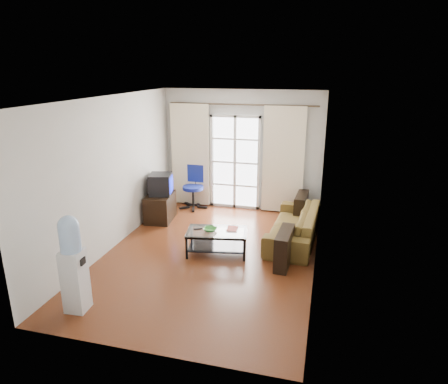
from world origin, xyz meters
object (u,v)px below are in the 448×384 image
object	(u,v)px
crt_tv	(160,184)
sofa	(294,225)
water_cooler	(73,262)
coffee_table	(217,239)
tv_stand	(160,207)
task_chair	(194,195)

from	to	relation	value
crt_tv	sofa	bearing A→B (deg)	-20.01
water_cooler	sofa	bearing A→B (deg)	45.73
crt_tv	water_cooler	bearing A→B (deg)	-98.82
sofa	coffee_table	bearing A→B (deg)	-50.36
coffee_table	crt_tv	bearing A→B (deg)	141.57
crt_tv	tv_stand	bearing A→B (deg)	-106.62
coffee_table	crt_tv	size ratio (longest dim) A/B	2.00
sofa	crt_tv	bearing A→B (deg)	-93.80
sofa	task_chair	bearing A→B (deg)	-114.11
coffee_table	tv_stand	world-z (taller)	tv_stand
coffee_table	tv_stand	bearing A→B (deg)	142.39
sofa	crt_tv	xyz separation A→B (m)	(-2.86, 0.35, 0.49)
sofa	task_chair	xyz separation A→B (m)	(-2.43, 1.26, -0.01)
sofa	task_chair	world-z (taller)	task_chair
coffee_table	tv_stand	xyz separation A→B (m)	(-1.61, 1.24, 0.01)
crt_tv	coffee_table	bearing A→B (deg)	-51.40
tv_stand	task_chair	xyz separation A→B (m)	(0.44, 0.94, 0.01)
tv_stand	task_chair	distance (m)	1.03
sofa	water_cooler	world-z (taller)	water_cooler
task_chair	crt_tv	bearing A→B (deg)	-116.15
tv_stand	crt_tv	xyz separation A→B (m)	(0.00, 0.04, 0.51)
sofa	water_cooler	size ratio (longest dim) A/B	1.54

